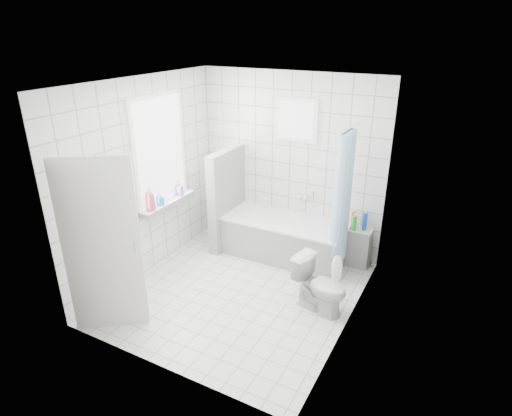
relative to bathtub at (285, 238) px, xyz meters
The scene contains 19 objects.
ground 1.17m from the bathtub, 96.37° to the right, with size 3.00×3.00×0.00m, color white.
ceiling 2.57m from the bathtub, 96.37° to the right, with size 3.00×3.00×0.00m, color white.
wall_back 1.08m from the bathtub, 108.52° to the left, with size 2.80×0.02×2.60m, color white.
wall_front 2.82m from the bathtub, 92.74° to the right, with size 2.80×0.02×2.60m, color white.
wall_left 2.15m from the bathtub, 143.60° to the right, with size 0.02×3.00×2.60m, color white.
wall_right 1.98m from the bathtub, 41.44° to the right, with size 0.02×3.00×2.60m, color white.
window_left 2.14m from the bathtub, 150.87° to the right, with size 0.01×0.90×1.40m, color white.
window_back 1.69m from the bathtub, 94.44° to the left, with size 0.50×0.01×0.50m, color white.
window_sill 1.75m from the bathtub, 150.12° to the right, with size 0.18×1.02×0.08m, color white.
door 2.69m from the bathtub, 113.94° to the right, with size 0.04×0.80×2.00m, color silver.
bathtub is the anchor object (origin of this frame).
partition_wall 1.06m from the bathtub, behind, with size 0.15×0.85×1.50m, color white.
tiled_ledge 1.01m from the bathtub, 14.57° to the left, with size 0.40×0.24×0.55m, color white.
toilet 1.34m from the bathtub, 47.37° to the right, with size 0.37×0.65×0.67m, color silver.
curtain_rod 1.90m from the bathtub, ahead, with size 0.02×0.02×0.80m, color silver.
shower_curtain 1.17m from the bathtub, 10.65° to the right, with size 0.14×0.48×1.78m, color #4184BF, non-canonical shape.
tub_faucet 0.66m from the bathtub, 73.38° to the left, with size 0.18×0.06×0.06m, color silver.
sill_bottles 1.90m from the bathtub, 144.70° to the right, with size 0.17×0.75×0.33m.
ledge_bottles 1.07m from the bathtub, 14.44° to the left, with size 0.22×0.15×0.25m.
Camera 1 is at (2.35, -3.98, 3.16)m, focal length 30.00 mm.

